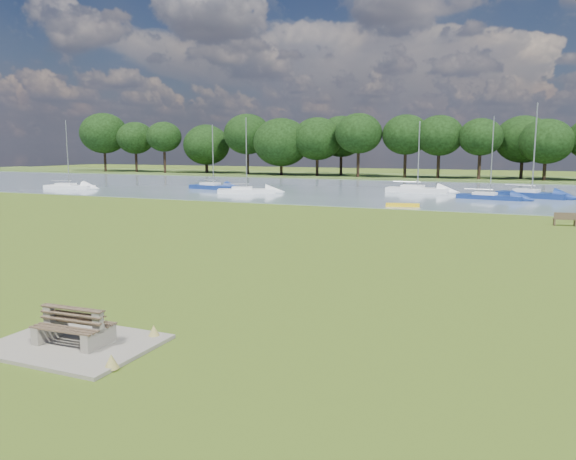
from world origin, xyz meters
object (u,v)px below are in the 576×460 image
at_px(riverbank_bench, 565,219).
at_px(sailboat_7, 213,185).
at_px(sailboat_2, 489,195).
at_px(sailboat_4, 417,188).
at_px(sailboat_5, 69,185).
at_px(sailboat_0, 531,193).
at_px(bench_pair, 74,327).
at_px(sailboat_6, 246,189).
at_px(kayak, 403,205).

xyz_separation_m(riverbank_bench, sailboat_7, (-38.15, 18.63, 0.05)).
relative_size(sailboat_2, sailboat_4, 1.02).
xyz_separation_m(riverbank_bench, sailboat_5, (-54.92, 12.02, 0.02)).
height_order(riverbank_bench, sailboat_0, sailboat_0).
distance_m(sailboat_0, sailboat_5, 53.68).
distance_m(bench_pair, sailboat_2, 49.00).
relative_size(riverbank_bench, sailboat_0, 0.16).
bearing_deg(riverbank_bench, sailboat_5, 157.97).
distance_m(sailboat_2, sailboat_6, 25.89).
distance_m(kayak, sailboat_7, 28.07).
distance_m(riverbank_bench, sailboat_4, 27.22).
bearing_deg(sailboat_2, kayak, -111.12).
bearing_deg(sailboat_7, sailboat_2, 8.88).
bearing_deg(sailboat_4, sailboat_5, -161.48).
xyz_separation_m(bench_pair, kayak, (0.97, 38.00, -0.33)).
height_order(sailboat_0, sailboat_7, sailboat_0).
xyz_separation_m(sailboat_6, sailboat_7, (-6.57, 3.85, 0.02)).
height_order(bench_pair, sailboat_6, sailboat_6).
height_order(bench_pair, sailboat_0, sailboat_0).
relative_size(riverbank_bench, kayak, 0.53).
bearing_deg(sailboat_2, sailboat_4, 157.18).
xyz_separation_m(kayak, sailboat_2, (6.52, 10.42, 0.26)).
bearing_deg(riverbank_bench, sailboat_4, 111.36).
xyz_separation_m(kayak, sailboat_6, (-19.19, 7.33, 0.30)).
xyz_separation_m(sailboat_4, sailboat_5, (-40.88, -11.30, -0.06)).
relative_size(bench_pair, sailboat_0, 0.21).
relative_size(sailboat_4, sailboat_6, 0.96).
bearing_deg(sailboat_0, sailboat_4, -172.50).
bearing_deg(sailboat_5, kayak, -14.94).
bearing_deg(sailboat_4, sailboat_7, -165.92).
xyz_separation_m(sailboat_2, sailboat_6, (-25.71, -3.10, 0.04)).
height_order(bench_pair, kayak, bench_pair).
distance_m(bench_pair, sailboat_6, 48.85).
bearing_deg(bench_pair, sailboat_4, 88.44).
height_order(sailboat_5, sailboat_6, sailboat_6).
distance_m(bench_pair, sailboat_0, 53.00).
height_order(riverbank_bench, sailboat_4, sailboat_4).
distance_m(bench_pair, sailboat_7, 55.07).
bearing_deg(sailboat_6, sailboat_7, 124.88).
bearing_deg(sailboat_4, bench_pair, -86.23).
bearing_deg(kayak, sailboat_4, 85.79).
xyz_separation_m(sailboat_0, sailboat_6, (-29.56, -6.45, -0.09)).
distance_m(sailboat_0, sailboat_7, 36.22).
height_order(sailboat_4, sailboat_7, sailboat_4).
bearing_deg(sailboat_5, riverbank_bench, -21.16).
xyz_separation_m(sailboat_0, sailboat_4, (-12.01, 2.10, -0.04)).
height_order(kayak, sailboat_0, sailboat_0).
relative_size(kayak, sailboat_2, 0.35).
height_order(riverbank_bench, sailboat_5, sailboat_5).
xyz_separation_m(sailboat_5, sailboat_6, (23.33, 2.76, 0.02)).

